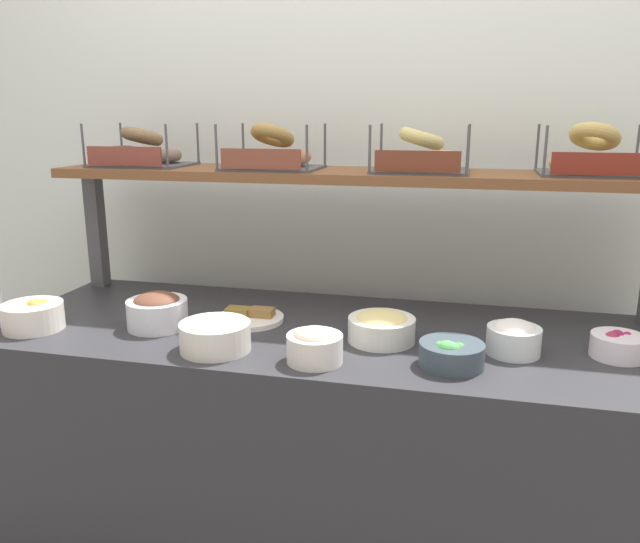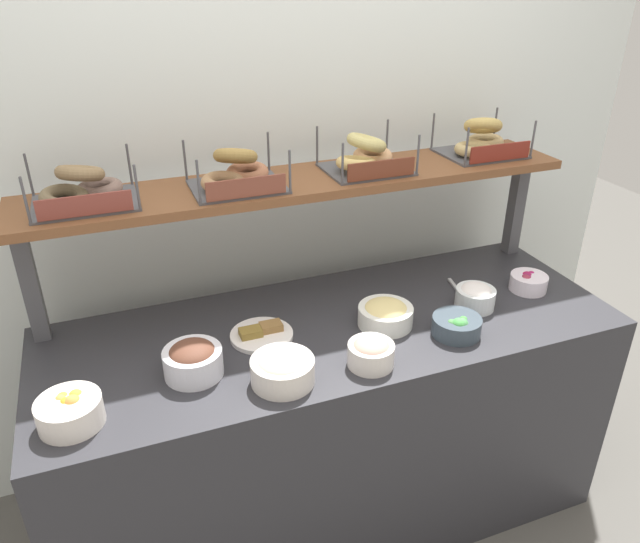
# 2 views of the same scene
# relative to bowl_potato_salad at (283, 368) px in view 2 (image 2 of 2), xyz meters

# --- Properties ---
(ground_plane) EXTENTS (8.00, 8.00, 0.00)m
(ground_plane) POSITION_rel_bowl_potato_salad_xyz_m (0.25, 0.23, -0.90)
(ground_plane) COLOR #595651
(back_wall) EXTENTS (3.12, 0.06, 2.40)m
(back_wall) POSITION_rel_bowl_potato_salad_xyz_m (0.25, 0.78, 0.30)
(back_wall) COLOR white
(back_wall) RESTS_ON ground_plane
(deli_counter) EXTENTS (1.92, 0.70, 0.85)m
(deli_counter) POSITION_rel_bowl_potato_salad_xyz_m (0.25, 0.23, -0.47)
(deli_counter) COLOR #2D2D33
(deli_counter) RESTS_ON ground_plane
(shelf_riser_left) EXTENTS (0.05, 0.05, 0.40)m
(shelf_riser_left) POSITION_rel_bowl_potato_salad_xyz_m (-0.65, 0.50, 0.15)
(shelf_riser_left) COLOR #4C4C51
(shelf_riser_left) RESTS_ON deli_counter
(shelf_riser_right) EXTENTS (0.05, 0.05, 0.40)m
(shelf_riser_right) POSITION_rel_bowl_potato_salad_xyz_m (1.15, 0.50, 0.15)
(shelf_riser_right) COLOR #4C4C51
(shelf_riser_right) RESTS_ON deli_counter
(upper_shelf) EXTENTS (1.88, 0.32, 0.03)m
(upper_shelf) POSITION_rel_bowl_potato_salad_xyz_m (0.25, 0.50, 0.37)
(upper_shelf) COLOR brown
(upper_shelf) RESTS_ON shelf_riser_left
(bowl_potato_salad) EXTENTS (0.19, 0.19, 0.10)m
(bowl_potato_salad) POSITION_rel_bowl_potato_salad_xyz_m (0.00, 0.00, 0.00)
(bowl_potato_salad) COLOR silver
(bowl_potato_salad) RESTS_ON deli_counter
(bowl_egg_salad) EXTENTS (0.18, 0.18, 0.08)m
(bowl_egg_salad) POSITION_rel_bowl_potato_salad_xyz_m (0.41, 0.17, -0.01)
(bowl_egg_salad) COLOR white
(bowl_egg_salad) RESTS_ON deli_counter
(bowl_cream_cheese) EXTENTS (0.14, 0.14, 0.09)m
(bowl_cream_cheese) POSITION_rel_bowl_potato_salad_xyz_m (0.75, 0.16, -0.00)
(bowl_cream_cheese) COLOR white
(bowl_cream_cheese) RESTS_ON deli_counter
(bowl_beet_salad) EXTENTS (0.13, 0.13, 0.07)m
(bowl_beet_salad) POSITION_rel_bowl_potato_salad_xyz_m (1.01, 0.20, -0.01)
(bowl_beet_salad) COLOR white
(bowl_beet_salad) RESTS_ON deli_counter
(bowl_fruit_salad) EXTENTS (0.17, 0.17, 0.09)m
(bowl_fruit_salad) POSITION_rel_bowl_potato_salad_xyz_m (-0.57, 0.03, -0.01)
(bowl_fruit_salad) COLOR white
(bowl_fruit_salad) RESTS_ON deli_counter
(bowl_chocolate_spread) EXTENTS (0.17, 0.17, 0.11)m
(bowl_chocolate_spread) POSITION_rel_bowl_potato_salad_xyz_m (-0.23, 0.13, 0.00)
(bowl_chocolate_spread) COLOR white
(bowl_chocolate_spread) RESTS_ON deli_counter
(bowl_lox_spread) EXTENTS (0.14, 0.14, 0.09)m
(bowl_lox_spread) POSITION_rel_bowl_potato_salad_xyz_m (0.27, -0.02, -0.00)
(bowl_lox_spread) COLOR white
(bowl_lox_spread) RESTS_ON deli_counter
(bowl_veggie_mix) EXTENTS (0.16, 0.16, 0.07)m
(bowl_veggie_mix) POSITION_rel_bowl_potato_salad_xyz_m (0.60, 0.03, -0.01)
(bowl_veggie_mix) COLOR #3D4A55
(bowl_veggie_mix) RESTS_ON deli_counter
(serving_plate_white) EXTENTS (0.20, 0.20, 0.04)m
(serving_plate_white) POSITION_rel_bowl_potato_salad_xyz_m (0.01, 0.24, -0.04)
(serving_plate_white) COLOR white
(serving_plate_white) RESTS_ON deli_counter
(serving_spoon_near_plate) EXTENTS (0.06, 0.17, 0.01)m
(serving_spoon_near_plate) POSITION_rel_bowl_potato_salad_xyz_m (0.76, 0.24, -0.04)
(serving_spoon_near_plate) COLOR #B7B7BC
(serving_spoon_near_plate) RESTS_ON deli_counter
(bagel_basket_poppy) EXTENTS (0.31, 0.26, 0.14)m
(bagel_basket_poppy) POSITION_rel_bowl_potato_salad_xyz_m (-0.45, 0.49, 0.43)
(bagel_basket_poppy) COLOR #4C4C51
(bagel_basket_poppy) RESTS_ON upper_shelf
(bagel_basket_everything) EXTENTS (0.30, 0.26, 0.15)m
(bagel_basket_everything) POSITION_rel_bowl_potato_salad_xyz_m (0.01, 0.47, 0.43)
(bagel_basket_everything) COLOR #4C4C51
(bagel_basket_everything) RESTS_ON upper_shelf
(bagel_basket_plain) EXTENTS (0.29, 0.26, 0.14)m
(bagel_basket_plain) POSITION_rel_bowl_potato_salad_xyz_m (0.47, 0.49, 0.43)
(bagel_basket_plain) COLOR #4C4C51
(bagel_basket_plain) RESTS_ON upper_shelf
(bagel_basket_sesame) EXTENTS (0.29, 0.25, 0.16)m
(bagel_basket_sesame) POSITION_rel_bowl_potato_salad_xyz_m (0.96, 0.51, 0.43)
(bagel_basket_sesame) COLOR #4C4C51
(bagel_basket_sesame) RESTS_ON upper_shelf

